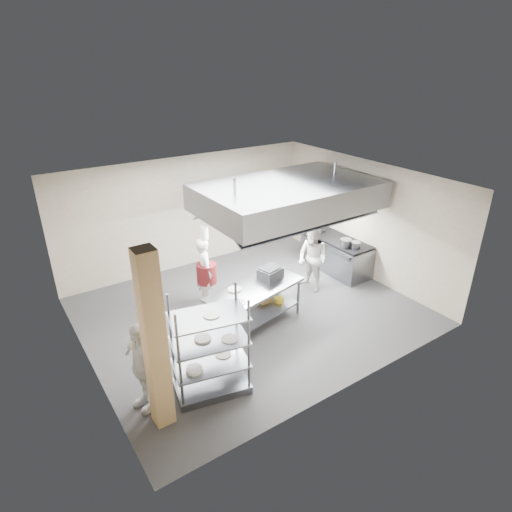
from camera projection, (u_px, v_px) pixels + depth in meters
floor at (250, 311)px, 9.73m from camera, size 7.00×7.00×0.00m
ceiling at (249, 182)px, 8.45m from camera, size 7.00×7.00×0.00m
wall_back at (188, 212)px, 11.34m from camera, size 7.00×0.00×7.00m
wall_left at (79, 299)px, 7.32m from camera, size 0.00×6.00×6.00m
wall_right at (365, 219)px, 10.86m from camera, size 0.00×6.00×6.00m
column at (155, 343)px, 6.20m from camera, size 0.30×0.30×3.00m
exhaust_hood at (288, 196)px, 9.66m from camera, size 4.00×2.50×0.60m
hood_strip_a at (255, 217)px, 9.34m from camera, size 1.60×0.12×0.04m
hood_strip_b at (317, 202)px, 10.26m from camera, size 1.60×0.12×0.04m
wall_shelf at (248, 202)px, 12.13m from camera, size 1.50×0.28×0.04m
island at (255, 307)px, 9.05m from camera, size 2.30×1.31×0.91m
island_worktop at (255, 289)px, 8.87m from camera, size 2.30×1.31×0.06m
island_undershelf at (255, 313)px, 9.12m from camera, size 2.11×1.19×0.04m
pass_rack at (210, 346)px, 7.06m from camera, size 1.37×0.98×1.86m
cooking_range at (336, 255)px, 11.48m from camera, size 0.80×2.00×0.84m
range_top at (337, 239)px, 11.29m from camera, size 0.78×1.96×0.06m
chef_head at (205, 271)px, 9.73m from camera, size 0.49×0.66×1.64m
chef_line at (312, 259)px, 10.32m from camera, size 0.70×0.86×1.66m
chef_plating at (142, 366)px, 6.78m from camera, size 0.57×1.00×1.61m
griddle at (270, 273)px, 9.19m from camera, size 0.56×0.48×0.24m
wicker_basket at (264, 299)px, 9.46m from camera, size 0.31×0.21×0.14m
stockpot at (346, 243)px, 10.76m from camera, size 0.29×0.29×0.20m
plate_stack at (211, 362)px, 7.20m from camera, size 0.28×0.28×0.05m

